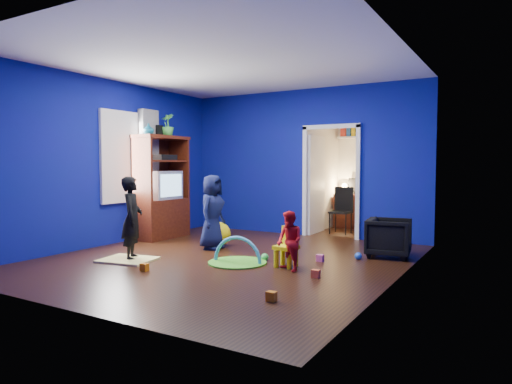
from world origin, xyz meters
The scene contains 34 objects.
floor centered at (0.00, 0.00, 0.00)m, with size 5.00×5.50×0.01m, color black.
ceiling centered at (0.00, 0.00, 2.90)m, with size 5.00×5.50×0.01m, color white.
wall_back centered at (0.00, 2.75, 1.45)m, with size 5.00×0.02×2.90m, color navy.
wall_front centered at (0.00, -2.75, 1.45)m, with size 5.00×0.02×2.90m, color navy.
wall_left centered at (-2.50, 0.00, 1.45)m, with size 0.02×5.50×2.90m, color navy.
wall_right centered at (2.50, 0.00, 1.45)m, with size 0.02×5.50×2.90m, color navy.
alcove centered at (0.60, 3.62, 1.25)m, with size 1.00×1.75×2.50m, color silver, non-canonical shape.
armchair centered at (2.06, 1.41, 0.30)m, with size 0.64×0.65×0.60m, color black.
child_black centered at (-1.18, -0.71, 0.62)m, with size 0.45×0.30×1.24m, color black.
child_navy centered at (-0.67, 0.59, 0.62)m, with size 0.61×0.40×1.24m, color #10133B.
toddler_red centered at (1.15, -0.19, 0.40)m, with size 0.39×0.30×0.80m, color red.
vase centered at (-2.21, 0.74, 2.07)m, with size 0.20×0.20×0.21m, color #0D586E.
potted_plant centered at (-2.21, 1.26, 2.18)m, with size 0.25×0.25×0.44m, color green.
tv_armoire centered at (-2.21, 1.04, 0.98)m, with size 0.58×1.14×1.96m, color #3C190A.
crt_tv centered at (-2.17, 1.04, 1.02)m, with size 0.46×0.70×0.54m, color silver.
yellow_blanket centered at (-1.18, -0.81, 0.01)m, with size 0.75×0.60×0.03m, color #F2E07A.
hopper_ball centered at (-0.72, 0.84, 0.21)m, with size 0.42×0.42×0.42m, color yellow.
kid_chair centered at (1.00, 0.01, 0.25)m, with size 0.28×0.28×0.50m, color yellow.
play_mat centered at (0.30, -0.15, 0.01)m, with size 0.84×0.84×0.02m, color green.
toy_arch centered at (0.30, -0.15, 0.02)m, with size 0.75×0.75×0.05m, color #3F8CD8.
window_left centered at (-2.48, 0.35, 1.55)m, with size 0.03×0.95×1.55m, color white.
curtain centered at (-2.37, 0.90, 1.25)m, with size 0.14×0.42×2.40m, color slate.
doorway centered at (0.60, 2.75, 1.05)m, with size 1.16×0.10×2.10m, color white.
study_desk centered at (0.60, 4.26, 0.38)m, with size 0.88×0.44×0.75m, color #3D140A.
desk_monitor centered at (0.60, 4.38, 0.95)m, with size 0.40×0.05×0.32m, color black.
desk_lamp centered at (0.32, 4.32, 0.93)m, with size 0.14×0.14×0.14m, color #FFD88C.
folding_chair centered at (0.60, 3.30, 0.46)m, with size 0.40×0.40×0.92m, color black.
book_shelf centered at (0.60, 4.37, 2.02)m, with size 0.88×0.24×0.04m, color white.
toy_0 centered at (1.60, -0.35, 0.05)m, with size 0.10×0.08×0.10m, color #E94C26.
toy_1 centered at (1.71, 0.99, 0.06)m, with size 0.11×0.11×0.11m, color blue.
toy_2 centered at (-0.51, -1.17, 0.05)m, with size 0.10×0.08×0.10m, color orange.
toy_3 centered at (0.55, 0.22, 0.06)m, with size 0.11×0.11×0.11m, color green.
toy_4 centered at (1.28, 0.57, 0.05)m, with size 0.10×0.08×0.10m, color #BF478C.
toy_5 centered at (1.58, -1.49, 0.05)m, with size 0.10×0.08×0.10m, color orange.
Camera 1 is at (3.79, -5.58, 1.41)m, focal length 32.00 mm.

